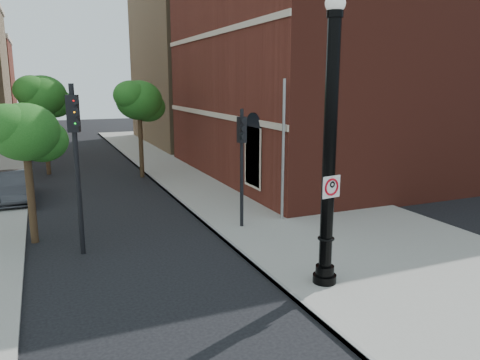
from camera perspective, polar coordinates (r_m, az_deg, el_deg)
name	(u,v)px	position (r m, az deg, el deg)	size (l,w,h in m)	color
ground	(218,321)	(10.73, -2.69, -16.81)	(120.00, 120.00, 0.00)	black
sidewalk_right	(264,194)	(21.59, 2.98, -1.77)	(8.00, 60.00, 0.12)	gray
curb_edge	(182,203)	(20.22, -7.14, -2.76)	(0.10, 60.00, 0.14)	gray
brick_wall_building	(387,63)	(29.88, 17.54, 13.48)	(22.30, 16.30, 12.50)	maroon
bg_building_tan_b	(268,61)	(43.38, 3.40, 14.31)	(22.00, 14.00, 14.00)	#947551
lamppost	(329,160)	(11.55, 10.81, 2.43)	(0.60, 0.60, 7.14)	black
no_parking_sign	(331,187)	(11.50, 11.08, -0.81)	(0.54, 0.12, 0.54)	white
parked_car	(17,187)	(22.59, -25.56, -0.74)	(1.41, 4.05, 1.34)	#2B2C30
traffic_signal_left	(75,142)	(14.47, -19.44, 4.42)	(0.39, 0.45, 5.11)	black
traffic_signal_right	(242,150)	(16.11, 0.23, 3.74)	(0.28, 0.35, 4.26)	black
utility_pole	(283,152)	(17.10, 5.28, 3.36)	(0.11, 0.11, 5.26)	#999999
street_tree_a	(26,134)	(16.15, -24.63, 5.16)	(2.51, 2.27, 4.52)	#322314
street_tree_b	(43,97)	(28.31, -22.87, 9.34)	(3.06, 2.76, 5.51)	#322314
street_tree_c	(140,101)	(25.87, -12.15, 9.36)	(2.90, 2.62, 5.23)	#322314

